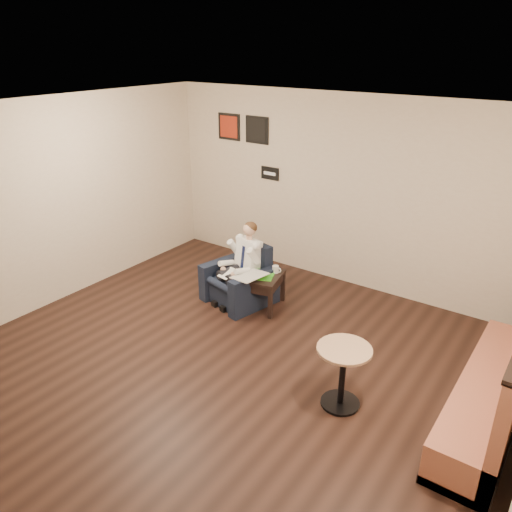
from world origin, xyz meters
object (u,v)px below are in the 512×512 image
Objects in this scene: armchair at (239,275)px; cafe_table at (342,377)px; seated_man at (233,268)px; smartphone at (267,269)px; coffee_mug at (276,269)px; banquette at (497,364)px; green_folder at (256,274)px; side_table at (259,290)px.

cafe_table is (2.18, -1.17, -0.06)m from armchair.
seated_man is 0.48m from smartphone.
banquette is at bearing -13.36° from coffee_mug.
banquette is 1.46m from cafe_table.
seated_man is 0.45× the size of banquette.
coffee_mug is 0.15× the size of cafe_table.
banquette is (2.97, -0.71, 0.08)m from coffee_mug.
armchair reaches higher than cafe_table.
coffee_mug is 0.04× the size of banquette.
armchair reaches higher than green_folder.
smartphone is at bearing 47.93° from armchair.
side_table is 0.38m from coffee_mug.
banquette reaches higher than side_table.
armchair is 0.35m from side_table.
seated_man reaches higher than armchair.
armchair is at bearing 171.89° from banquette.
seated_man is 0.59m from coffee_mug.
smartphone is (0.01, 0.18, 0.25)m from side_table.
seated_man is at bearing 173.60° from banquette.
smartphone is at bearing 56.36° from seated_man.
smartphone is 0.22× the size of cafe_table.
side_table is at bearing 36.44° from seated_man.
armchair is 0.30m from green_folder.
seated_man reaches higher than cafe_table.
armchair is at bearing -177.30° from green_folder.
cafe_table is (-1.26, -0.68, -0.28)m from banquette.
green_folder is (0.29, 0.01, 0.09)m from armchair.
side_table is at bearing -97.35° from smartphone.
coffee_mug is at bearing 166.64° from banquette.
green_folder is at bearing -103.96° from smartphone.
green_folder is 4.74× the size of coffee_mug.
smartphone is (0.35, 0.33, -0.05)m from seated_man.
side_table is 0.31m from smartphone.
coffee_mug is (0.18, 0.20, 0.04)m from green_folder.
coffee_mug is 0.68× the size of smartphone.
cafe_table reaches higher than side_table.
cafe_table is at bearing -39.06° from coffee_mug.
smartphone is at bearing 79.82° from green_folder.
armchair is 3.48m from banquette.
seated_man is at bearing -90.00° from armchair.
green_folder is at bearing 16.03° from armchair.
green_folder is at bearing -132.53° from coffee_mug.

